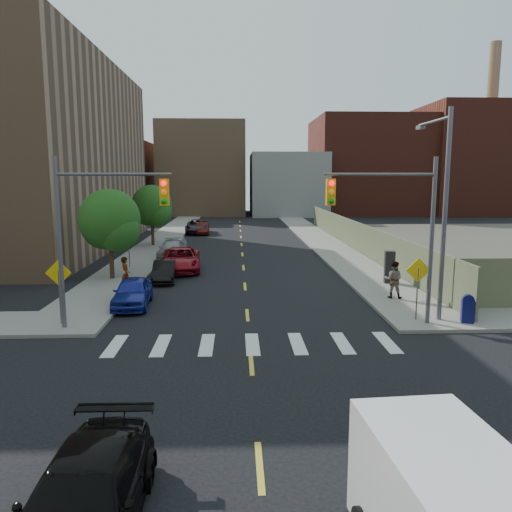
{
  "coord_description": "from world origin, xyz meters",
  "views": [
    {
      "loc": [
        -0.47,
        -13.91,
        6.18
      ],
      "look_at": [
        0.57,
        12.51,
        2.0
      ],
      "focal_mm": 35.0,
      "sensor_mm": 36.0,
      "label": 1
    }
  ],
  "objects": [
    {
      "name": "fence_north",
      "position": [
        9.6,
        28.0,
        1.25
      ],
      "size": [
        0.12,
        44.0,
        2.5
      ],
      "primitive_type": "cube",
      "color": "#68704E",
      "rests_on": "ground"
    },
    {
      "name": "bg_bldg_fareast",
      "position": [
        38.0,
        70.0,
        9.0
      ],
      "size": [
        14.0,
        16.0,
        18.0
      ],
      "primitive_type": "cube",
      "color": "#592319",
      "rests_on": "ground"
    },
    {
      "name": "pedestrian_west",
      "position": [
        -6.3,
        12.01,
        1.11
      ],
      "size": [
        0.69,
        0.82,
        1.93
      ],
      "primitive_type": "imported",
      "rotation": [
        0.0,
        0.0,
        1.95
      ],
      "color": "gray",
      "rests_on": "sidewalk_nw"
    },
    {
      "name": "parked_car_silver",
      "position": [
        -5.5,
        24.59,
        0.67
      ],
      "size": [
        1.91,
        4.6,
        1.33
      ],
      "primitive_type": "imported",
      "rotation": [
        0.0,
        0.0,
        -0.01
      ],
      "color": "#929399",
      "rests_on": "ground"
    },
    {
      "name": "parked_car_maroon",
      "position": [
        -4.2,
        40.65,
        0.64
      ],
      "size": [
        1.7,
        4.0,
        1.28
      ],
      "primitive_type": "imported",
      "rotation": [
        0.0,
        0.0,
        0.09
      ],
      "color": "#44110D",
      "rests_on": "ground"
    },
    {
      "name": "sidewalk_ne",
      "position": [
        7.75,
        41.5,
        0.07
      ],
      "size": [
        3.5,
        73.0,
        0.15
      ],
      "primitive_type": "cube",
      "color": "gray",
      "rests_on": "ground"
    },
    {
      "name": "streetlight_ne",
      "position": [
        8.2,
        6.9,
        5.22
      ],
      "size": [
        0.25,
        3.7,
        9.0
      ],
      "color": "#59595E",
      "rests_on": "ground"
    },
    {
      "name": "smokestack",
      "position": [
        42.0,
        70.0,
        14.0
      ],
      "size": [
        1.8,
        1.8,
        28.0
      ],
      "primitive_type": "cylinder",
      "color": "#8C6B4C",
      "rests_on": "ground"
    },
    {
      "name": "warn_sign_ne",
      "position": [
        7.2,
        6.5,
        1.99
      ],
      "size": [
        1.06,
        0.06,
        2.83
      ],
      "color": "#59595E",
      "rests_on": "ground"
    },
    {
      "name": "bg_bldg_center",
      "position": [
        8.0,
        70.0,
        5.0
      ],
      "size": [
        12.0,
        16.0,
        10.0
      ],
      "primitive_type": "cube",
      "color": "gray",
      "rests_on": "ground"
    },
    {
      "name": "pedestrian_east",
      "position": [
        7.43,
        10.39,
        1.09
      ],
      "size": [
        1.11,
        1.0,
        1.87
      ],
      "primitive_type": "imported",
      "rotation": [
        0.0,
        0.0,
        2.76
      ],
      "color": "gray",
      "rests_on": "sidewalk_ne"
    },
    {
      "name": "signal_nw",
      "position": [
        -5.98,
        6.0,
        4.53
      ],
      "size": [
        4.59,
        0.3,
        7.0
      ],
      "color": "#59595E",
      "rests_on": "ground"
    },
    {
      "name": "bg_bldg_west",
      "position": [
        -22.0,
        70.0,
        6.0
      ],
      "size": [
        14.0,
        18.0,
        12.0
      ],
      "primitive_type": "cube",
      "color": "#592319",
      "rests_on": "ground"
    },
    {
      "name": "parked_car_grey",
      "position": [
        -4.79,
        41.51,
        0.77
      ],
      "size": [
        2.77,
        5.63,
        1.54
      ],
      "primitive_type": "imported",
      "rotation": [
        0.0,
        0.0,
        0.04
      ],
      "color": "black",
      "rests_on": "ground"
    },
    {
      "name": "sidewalk_nw",
      "position": [
        -7.75,
        41.5,
        0.07
      ],
      "size": [
        3.5,
        73.0,
        0.15
      ],
      "primitive_type": "cube",
      "color": "gray",
      "rests_on": "ground"
    },
    {
      "name": "warn_sign_midwest",
      "position": [
        -7.8,
        20.0,
        1.99
      ],
      "size": [
        1.06,
        0.06,
        2.83
      ],
      "color": "#59595E",
      "rests_on": "ground"
    },
    {
      "name": "parked_car_red",
      "position": [
        -4.2,
        19.0,
        0.77
      ],
      "size": [
        2.94,
        5.69,
        1.54
      ],
      "primitive_type": "imported",
      "rotation": [
        0.0,
        0.0,
        0.07
      ],
      "color": "maroon",
      "rests_on": "ground"
    },
    {
      "name": "bg_bldg_midwest",
      "position": [
        -6.0,
        72.0,
        7.5
      ],
      "size": [
        14.0,
        16.0,
        15.0
      ],
      "primitive_type": "cube",
      "color": "#8C6B4C",
      "rests_on": "ground"
    },
    {
      "name": "parked_car_black",
      "position": [
        -4.8,
        15.61,
        0.61
      ],
      "size": [
        1.55,
        3.78,
        1.22
      ],
      "primitive_type": "imported",
      "rotation": [
        0.0,
        0.0,
        0.07
      ],
      "color": "black",
      "rests_on": "ground"
    },
    {
      "name": "mailbox",
      "position": [
        9.2,
        6.0,
        0.73
      ],
      "size": [
        0.57,
        0.48,
        1.2
      ],
      "rotation": [
        0.0,
        0.0,
        -0.25
      ],
      "color": "#0D1150",
      "rests_on": "sidewalk_ne"
    },
    {
      "name": "payphone",
      "position": [
        8.32,
        13.98,
        1.07
      ],
      "size": [
        0.59,
        0.51,
        1.85
      ],
      "primitive_type": "cube",
      "rotation": [
        0.0,
        0.0,
        -0.11
      ],
      "color": "black",
      "rests_on": "sidewalk_ne"
    },
    {
      "name": "black_sedan",
      "position": [
        -3.12,
        -6.0,
        0.7
      ],
      "size": [
        1.99,
        4.83,
        1.4
      ],
      "primitive_type": "imported",
      "rotation": [
        0.0,
        0.0,
        -0.01
      ],
      "color": "black",
      "rests_on": "ground"
    },
    {
      "name": "parked_car_blue",
      "position": [
        -5.5,
        9.78,
        0.7
      ],
      "size": [
        1.85,
        4.17,
        1.4
      ],
      "primitive_type": "imported",
      "rotation": [
        0.0,
        0.0,
        0.05
      ],
      "color": "navy",
      "rests_on": "ground"
    },
    {
      "name": "tree_west_near",
      "position": [
        -8.0,
        16.05,
        3.48
      ],
      "size": [
        3.66,
        3.64,
        5.52
      ],
      "color": "#332114",
      "rests_on": "ground"
    },
    {
      "name": "signal_ne",
      "position": [
        5.98,
        6.0,
        4.53
      ],
      "size": [
        4.59,
        0.3,
        7.0
      ],
      "color": "#59595E",
      "rests_on": "ground"
    },
    {
      "name": "warn_sign_nw",
      "position": [
        -7.8,
        6.5,
        1.99
      ],
      "size": [
        1.06,
        0.06,
        2.83
      ],
      "color": "#59595E",
      "rests_on": "ground"
    },
    {
      "name": "tree_west_far",
      "position": [
        -8.0,
        31.05,
        3.48
      ],
      "size": [
        3.66,
        3.64,
        5.52
      ],
      "color": "#332114",
      "rests_on": "ground"
    },
    {
      "name": "bg_bldg_east",
      "position": [
        22.0,
        72.0,
        8.0
      ],
      "size": [
        18.0,
        18.0,
        16.0
      ],
      "primitive_type": "cube",
      "color": "#592319",
      "rests_on": "ground"
    },
    {
      "name": "ground",
      "position": [
        0.0,
        0.0,
        0.0
      ],
      "size": [
        160.0,
        160.0,
        0.0
      ],
      "primitive_type": "plane",
      "color": "black",
      "rests_on": "ground"
    },
    {
      "name": "parked_car_white",
      "position": [
        -5.5,
        27.35,
        0.64
      ],
      "size": [
        1.66,
        3.79,
        1.27
      ],
      "primitive_type": "imported",
      "rotation": [
        0.0,
        0.0,
        -0.04
      ],
      "color": "silver",
      "rests_on": "ground"
    }
  ]
}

